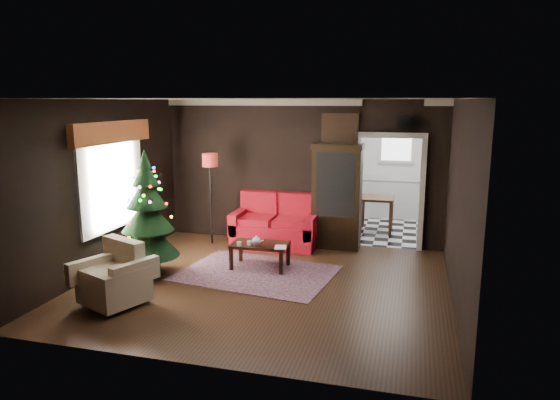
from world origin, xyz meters
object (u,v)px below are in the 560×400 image
(christmas_tree, at_px, (147,212))
(coffee_table, at_px, (260,255))
(curio_cabinet, at_px, (337,199))
(floor_lamp, at_px, (211,202))
(kitchen_table, at_px, (376,214))
(teapot, at_px, (256,241))
(armchair, at_px, (114,273))
(wall_clock, at_px, (406,123))
(loveseat, at_px, (275,221))

(christmas_tree, height_order, coffee_table, christmas_tree)
(curio_cabinet, bearing_deg, christmas_tree, -138.86)
(floor_lamp, xyz_separation_m, kitchen_table, (3.06, 1.80, -0.45))
(floor_lamp, height_order, coffee_table, floor_lamp)
(coffee_table, xyz_separation_m, teapot, (-0.01, -0.16, 0.29))
(curio_cabinet, xyz_separation_m, armchair, (-2.52, -3.56, -0.49))
(wall_clock, bearing_deg, christmas_tree, -147.00)
(loveseat, relative_size, coffee_table, 1.82)
(christmas_tree, distance_m, armchair, 1.37)
(wall_clock, bearing_deg, coffee_table, -142.17)
(armchair, distance_m, kitchen_table, 5.92)
(coffee_table, xyz_separation_m, kitchen_table, (1.69, 2.99, 0.15))
(floor_lamp, xyz_separation_m, armchair, (-0.12, -3.19, -0.37))
(loveseat, bearing_deg, armchair, -112.36)
(kitchen_table, bearing_deg, wall_clock, -66.25)
(christmas_tree, height_order, wall_clock, wall_clock)
(coffee_table, xyz_separation_m, wall_clock, (2.24, 1.74, 2.16))
(christmas_tree, distance_m, kitchen_table, 5.06)
(floor_lamp, distance_m, wall_clock, 3.97)
(curio_cabinet, xyz_separation_m, wall_clock, (1.20, 0.18, 1.43))
(armchair, bearing_deg, floor_lamp, 110.82)
(coffee_table, bearing_deg, curio_cabinet, 56.24)
(armchair, relative_size, wall_clock, 2.52)
(floor_lamp, bearing_deg, christmas_tree, -97.61)
(kitchen_table, bearing_deg, loveseat, -137.49)
(wall_clock, bearing_deg, loveseat, -170.34)
(coffee_table, bearing_deg, wall_clock, 37.83)
(floor_lamp, height_order, kitchen_table, floor_lamp)
(curio_cabinet, xyz_separation_m, kitchen_table, (0.65, 1.43, -0.57))
(curio_cabinet, relative_size, teapot, 11.01)
(teapot, distance_m, wall_clock, 3.49)
(wall_clock, bearing_deg, kitchen_table, 113.75)
(curio_cabinet, distance_m, coffee_table, 2.02)
(loveseat, relative_size, teapot, 9.85)
(armchair, bearing_deg, coffee_table, 76.38)
(floor_lamp, distance_m, christmas_tree, 1.99)
(teapot, bearing_deg, loveseat, 93.46)
(loveseat, distance_m, teapot, 1.50)
(armchair, distance_m, wall_clock, 5.62)
(curio_cabinet, distance_m, wall_clock, 1.88)
(loveseat, height_order, wall_clock, wall_clock)
(christmas_tree, bearing_deg, wall_clock, 33.00)
(armchair, relative_size, coffee_table, 0.86)
(teapot, bearing_deg, armchair, -128.47)
(curio_cabinet, distance_m, teapot, 2.07)
(curio_cabinet, bearing_deg, wall_clock, 8.53)
(teapot, xyz_separation_m, kitchen_table, (1.71, 3.15, -0.14))
(loveseat, xyz_separation_m, wall_clock, (2.35, 0.40, 1.88))
(armchair, height_order, wall_clock, wall_clock)
(armchair, xyz_separation_m, kitchen_table, (3.17, 4.99, -0.09))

